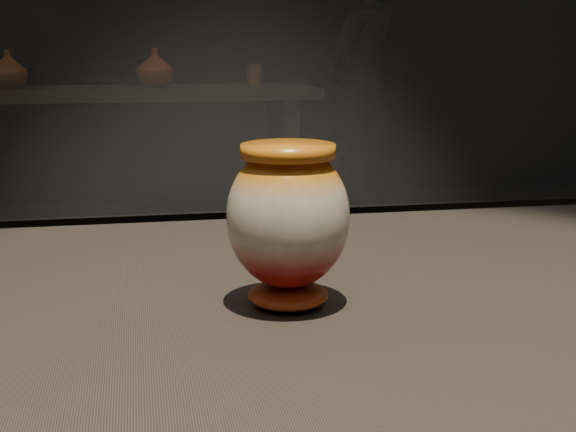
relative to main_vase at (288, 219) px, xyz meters
name	(u,v)px	position (x,y,z in m)	size (l,w,h in m)	color
main_vase	(288,219)	(0.00, 0.00, 0.00)	(0.12, 0.12, 0.16)	maroon
back_shelf	(117,141)	(-0.24, 3.39, -0.35)	(2.00, 0.60, 0.90)	black
back_vase_left	(8,70)	(-0.73, 3.37, 0.01)	(0.18, 0.18, 0.19)	#974515
back_vase_mid	(155,68)	(-0.03, 3.38, 0.01)	(0.18, 0.18, 0.19)	maroon
back_vase_right	(254,75)	(0.47, 3.42, -0.03)	(0.08, 0.08, 0.11)	#974515
visitor	(362,95)	(1.18, 3.88, -0.17)	(0.59, 0.39, 1.63)	black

